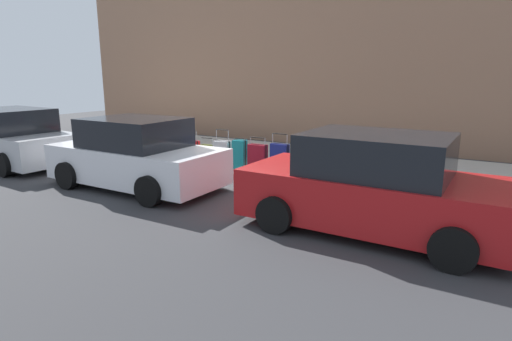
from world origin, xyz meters
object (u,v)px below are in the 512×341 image
Objects in this scene: parked_car_red_0 at (374,187)px; bollard_post at (150,147)px; suitcase_teal_0 at (385,173)px; suitcase_maroon_6 at (258,158)px; suitcase_silver_8 at (223,154)px; parked_car_silver_2 at (12,139)px; suitcase_silver_1 at (362,169)px; parking_meter at (451,155)px; suitcase_black_4 at (300,163)px; suitcase_navy_5 at (280,159)px; suitcase_teal_7 at (240,155)px; suitcase_olive_9 at (207,155)px; suitcase_red_10 at (192,151)px; suitcase_red_3 at (319,168)px; fire_hydrant at (170,147)px; parked_car_white_1 at (136,156)px; suitcase_olive_2 at (341,171)px.

bollard_post is at bearing -17.06° from parked_car_red_0.
suitcase_maroon_6 is (3.26, 0.08, 0.04)m from suitcase_teal_0.
parked_car_silver_2 reaches higher than suitcase_silver_8.
suitcase_silver_1 reaches higher than bollard_post.
suitcase_black_4 is at bearing 4.09° from parking_meter.
parked_car_silver_2 is (7.60, 2.44, 0.24)m from suitcase_navy_5.
suitcase_teal_7 is (3.32, -0.05, 0.01)m from suitcase_silver_1.
parking_meter is at bearing -176.92° from suitcase_teal_7.
suitcase_olive_9 is at bearing -24.21° from parked_car_red_0.
suitcase_red_10 is at bearing -1.00° from suitcase_silver_1.
suitcase_navy_5 reaches higher than suitcase_red_3.
bollard_post is (2.03, 0.13, 0.06)m from suitcase_olive_9.
parking_meter is (-4.54, -0.27, 0.47)m from suitcase_maroon_6.
suitcase_navy_5 is 1.16m from suitcase_teal_7.
suitcase_navy_5 is 1.35× the size of suitcase_olive_9.
suitcase_maroon_6 is 0.20× the size of parked_car_silver_2.
suitcase_black_4 is 3.39m from parking_meter.
suitcase_navy_5 reaches higher than suitcase_teal_7.
suitcase_red_10 reaches higher than suitcase_teal_7.
suitcase_teal_7 is at bearing 179.46° from fire_hydrant.
fire_hydrant is at bearing 1.21° from suitcase_red_10.
suitcase_navy_5 is 0.82× the size of parking_meter.
suitcase_maroon_6 is 0.22× the size of parked_car_white_1.
suitcase_silver_1 is at bearing -69.16° from parked_car_red_0.
suitcase_olive_9 is (1.10, -0.01, -0.11)m from suitcase_teal_7.
suitcase_black_4 is at bearing -178.73° from suitcase_maroon_6.
suitcase_teal_0 is 1.02× the size of suitcase_red_10.
suitcase_silver_8 is at bearing 3.84° from suitcase_navy_5.
suitcase_black_4 is 0.22× the size of parked_car_white_1.
suitcase_silver_1 is at bearing -166.57° from parked_car_silver_2.
suitcase_navy_5 reaches higher than suitcase_teal_0.
suitcase_olive_2 is at bearing -12.18° from suitcase_silver_1.
parked_car_white_1 is (2.51, 2.44, 0.24)m from suitcase_navy_5.
suitcase_silver_1 is 1.85m from parking_meter.
suitcase_teal_7 is 2.48m from fire_hydrant.
suitcase_silver_8 is at bearing 3.32° from parking_meter.
suitcase_black_4 is at bearing -179.86° from fire_hydrant.
suitcase_red_10 is at bearing -178.79° from fire_hydrant.
suitcase_teal_7 is 2.74m from parked_car_white_1.
suitcase_black_4 is at bearing -179.48° from suitcase_olive_9.
parked_car_red_0 is (-4.21, 2.38, 0.25)m from suitcase_teal_7.
parked_car_red_0 is at bearing 71.70° from parking_meter.
parked_car_red_0 is at bearing 153.83° from suitcase_silver_8.
fire_hydrant is at bearing -148.75° from parked_car_silver_2.
suitcase_silver_8 is at bearing 2.10° from suitcase_olive_2.
bollard_post is (0.64, 0.15, -0.03)m from fire_hydrant.
parked_car_silver_2 is (10.25, 2.47, 0.31)m from suitcase_teal_0.
bollard_post is at bearing 2.79° from parking_meter.
parked_car_red_0 reaches higher than suitcase_black_4.
suitcase_silver_1 is 1.91× the size of suitcase_olive_2.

